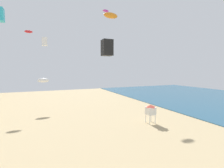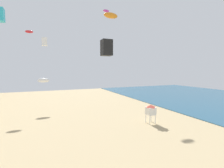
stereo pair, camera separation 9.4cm
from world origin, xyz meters
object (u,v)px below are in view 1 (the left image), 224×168
kite_red_parafoil (29,32)px  kite_magenta_parafoil_2 (106,11)px  kite_white_parafoil (43,80)px  lifeguard_stand (151,110)px  kite_white_box (45,42)px  kite_black_box (107,48)px  kite_orange_parafoil (111,15)px

kite_red_parafoil → kite_magenta_parafoil_2: size_ratio=1.03×
kite_white_parafoil → lifeguard_stand: bearing=-46.8°
kite_magenta_parafoil_2 → kite_white_box: size_ratio=2.00×
kite_white_parafoil → kite_black_box: 21.35m
kite_red_parafoil → kite_magenta_parafoil_2: kite_magenta_parafoil_2 is taller
lifeguard_stand → kite_orange_parafoil: size_ratio=1.33×
kite_black_box → kite_white_parafoil: bearing=102.9°
kite_magenta_parafoil_2 → kite_white_box: (-13.80, -19.43, -11.69)m
kite_white_box → kite_black_box: bearing=-54.4°
lifeguard_stand → kite_magenta_parafoil_2: bearing=84.4°
kite_red_parafoil → kite_white_box: size_ratio=2.06×
kite_red_parafoil → kite_white_box: bearing=-81.9°
kite_white_parafoil → kite_white_box: 15.36m
kite_orange_parafoil → kite_white_box: kite_orange_parafoil is taller
lifeguard_stand → kite_white_parafoil: 20.02m
kite_black_box → kite_red_parafoil: kite_red_parafoil is taller
kite_red_parafoil → kite_black_box: bearing=-75.3°
kite_white_parafoil → kite_red_parafoil: 13.21m
kite_red_parafoil → kite_magenta_parafoil_2: bearing=-9.9°
kite_red_parafoil → kite_white_box: 23.37m
kite_magenta_parafoil_2 → kite_orange_parafoil: (-5.84, -17.05, -7.37)m
kite_white_box → kite_orange_parafoil: bearing=16.6°
kite_black_box → kite_red_parafoil: 30.06m
kite_white_parafoil → kite_white_box: kite_white_box is taller
lifeguard_stand → kite_white_parafoil: bearing=130.0°
lifeguard_stand → kite_orange_parafoil: kite_orange_parafoil is taller
kite_white_parafoil → kite_orange_parafoil: size_ratio=1.07×
lifeguard_stand → kite_white_parafoil: size_ratio=1.24×
kite_black_box → kite_red_parafoil: size_ratio=0.73×
kite_orange_parafoil → kite_white_box: 9.36m
kite_red_parafoil → kite_magenta_parafoil_2: (17.00, -2.98, 5.89)m
kite_orange_parafoil → kite_white_box: bearing=-163.4°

